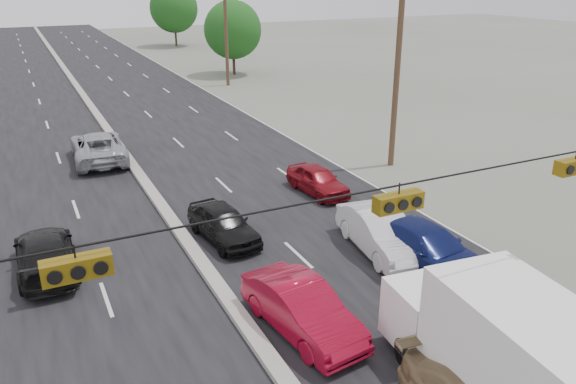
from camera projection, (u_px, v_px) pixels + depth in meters
name	position (u px, v px, depth m)	size (l,w,h in m)	color
road_surface	(104.00, 126.00, 37.49)	(20.00, 160.00, 0.02)	black
center_median	(104.00, 125.00, 37.45)	(0.50, 160.00, 0.20)	gray
utility_pole_right_b	(397.00, 68.00, 28.15)	(1.60, 0.30, 10.00)	#422D1E
utility_pole_right_c	(226.00, 27.00, 49.06)	(1.60, 0.30, 10.00)	#422D1E
traffic_signals	(394.00, 201.00, 10.95)	(25.00, 0.30, 0.54)	black
tree_right_mid	(233.00, 30.00, 54.54)	(5.60, 5.60, 7.14)	#382619
tree_right_far	(174.00, 8.00, 75.63)	(6.40, 6.40, 8.16)	#382619
box_truck	(505.00, 357.00, 12.43)	(2.91, 6.74, 3.32)	black
red_sedan	(302.00, 309.00, 15.90)	(1.56, 4.47, 1.47)	maroon
queue_car_a	(223.00, 224.00, 21.41)	(1.61, 3.99, 1.36)	black
queue_car_b	(381.00, 233.00, 20.44)	(1.63, 4.66, 1.54)	white
queue_car_d	(427.00, 248.00, 19.38)	(2.07, 5.10, 1.48)	#0F184E
queue_car_e	(318.00, 180.00, 25.98)	(1.51, 3.76, 1.28)	maroon
oncoming_near	(45.00, 254.00, 19.15)	(1.91, 4.69, 1.36)	black
oncoming_far	(98.00, 147.00, 30.36)	(2.64, 5.72, 1.59)	#9C9EA3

